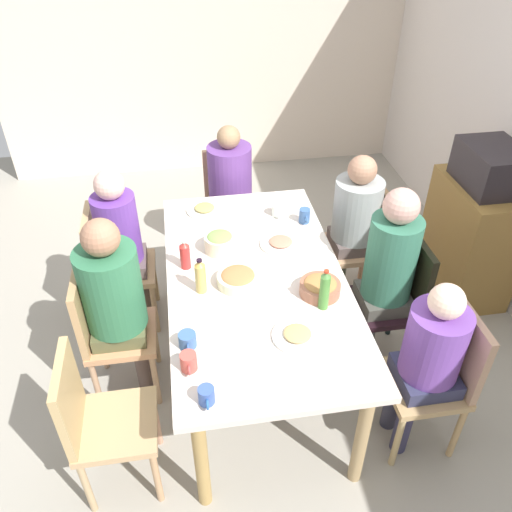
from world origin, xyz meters
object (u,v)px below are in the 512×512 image
plate_2 (205,209)px  cup_1 (189,362)px  plate_1 (281,243)px  cup_2 (187,340)px  person_0 (121,238)px  chair_5 (439,373)px  side_cabinet (470,239)px  person_5 (429,354)px  person_4 (355,217)px  person_3 (115,295)px  person_2 (388,266)px  bowl_2 (320,287)px  chair_2 (396,296)px  cup_0 (206,396)px  chair_6 (230,200)px  bottle_1 (325,290)px  chair_1 (97,418)px  plate_0 (297,335)px  dining_table (256,288)px  chair_0 (112,263)px  microwave (492,167)px  bowl_0 (238,278)px  cup_3 (305,216)px  bottle_0 (185,255)px  bowl_1 (220,242)px  bottle_2 (201,276)px  chair_4 (364,239)px  person_6 (230,184)px  cup_4 (278,210)px

plate_2 → cup_1: bearing=-7.7°
plate_1 → cup_2: (0.76, -0.61, 0.03)m
cup_2 → person_0: bearing=-161.0°
chair_5 → side_cabinet: (-1.20, 0.81, -0.06)m
person_0 → person_5: person_0 is taller
person_5 → person_4: bearing=179.9°
person_3 → cup_2: size_ratio=10.12×
person_2 → bowl_2: 0.51m
chair_2 → cup_0: (0.82, -1.23, 0.31)m
person_5 → chair_6: size_ratio=1.24×
bottle_1 → cup_2: bearing=-77.1°
chair_1 → plate_2: size_ratio=3.69×
plate_0 → plate_1: bearing=174.6°
dining_table → chair_5: (0.62, 0.88, -0.18)m
plate_0 → chair_0: bearing=-138.1°
plate_1 → person_0: bearing=-108.9°
chair_0 → person_4: 1.69m
chair_6 → microwave: microwave is taller
person_3 → bowl_0: bearing=86.3°
dining_table → chair_1: 1.10m
cup_3 → bottle_0: bearing=-65.8°
bottle_0 → side_cabinet: 2.16m
bowl_1 → microwave: 1.90m
dining_table → bowl_0: (0.04, -0.11, 0.12)m
chair_6 → bottle_2: (1.38, -0.32, 0.37)m
person_3 → cup_0: 0.93m
bowl_1 → cup_1: bowl_1 is taller
chair_4 → person_0: bearing=-90.0°
bowl_0 → cup_1: 0.65m
person_4 → bottle_0: size_ratio=6.10×
person_4 → chair_5: bearing=4.1°
cup_1 → person_6: bearing=167.3°
chair_6 → plate_1: chair_6 is taller
person_2 → microwave: person_2 is taller
cup_4 → microwave: size_ratio=0.25×
side_cabinet → dining_table: bearing=-71.1°
cup_0 → chair_4: bearing=139.5°
chair_6 → side_cabinet: bearing=66.5°
bowl_0 → cup_0: cup_0 is taller
side_cabinet → person_0: bearing=-91.0°
plate_1 → bowl_0: (0.33, -0.31, 0.03)m
bowl_0 → bottle_1: 0.50m
dining_table → plate_2: bearing=-163.0°
plate_0 → bottle_2: bottle_2 is taller
plate_2 → cup_1: (1.37, -0.18, 0.03)m
person_2 → cup_0: 1.41m
plate_2 → bowl_2: (0.95, 0.55, 0.03)m
person_6 → person_5: bearing=23.2°
person_0 → cup_1: (1.24, 0.38, 0.12)m
person_3 → cup_0: bearing=28.4°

